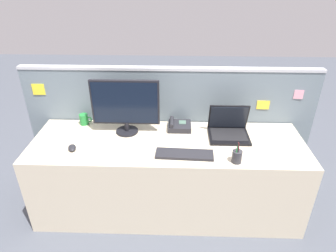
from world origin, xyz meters
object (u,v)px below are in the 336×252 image
object	(u,v)px
laptop	(228,128)
computer_mouse_right_hand	(72,148)
keyboard_main	(184,154)
desktop_monitor	(125,105)
coffee_mug	(84,119)
desk_phone	(179,126)
pen_cup	(237,156)
cell_phone_silver_slab	(72,131)

from	to	relation	value
laptop	computer_mouse_right_hand	size ratio (longest dim) A/B	3.34
keyboard_main	computer_mouse_right_hand	xyz separation A→B (m)	(-0.89, 0.05, 0.01)
desktop_monitor	coffee_mug	bearing A→B (deg)	163.59
desk_phone	pen_cup	xyz separation A→B (m)	(0.43, -0.49, 0.02)
keyboard_main	desktop_monitor	bearing A→B (deg)	147.07
keyboard_main	coffee_mug	bearing A→B (deg)	154.93
computer_mouse_right_hand	pen_cup	distance (m)	1.28
laptop	pen_cup	size ratio (longest dim) A/B	1.84
pen_cup	cell_phone_silver_slab	world-z (taller)	pen_cup
laptop	coffee_mug	size ratio (longest dim) A/B	2.94
laptop	desktop_monitor	bearing A→B (deg)	178.31
keyboard_main	computer_mouse_right_hand	size ratio (longest dim) A/B	4.41
laptop	desk_phone	bearing A→B (deg)	167.65
desktop_monitor	cell_phone_silver_slab	bearing A→B (deg)	-177.45
desktop_monitor	computer_mouse_right_hand	size ratio (longest dim) A/B	5.71
coffee_mug	laptop	bearing A→B (deg)	-6.52
computer_mouse_right_hand	pen_cup	bearing A→B (deg)	-26.62
computer_mouse_right_hand	pen_cup	world-z (taller)	pen_cup
pen_cup	cell_phone_silver_slab	bearing A→B (deg)	163.51
pen_cup	cell_phone_silver_slab	size ratio (longest dim) A/B	1.28
pen_cup	desktop_monitor	bearing A→B (deg)	154.16
laptop	keyboard_main	world-z (taller)	laptop
pen_cup	keyboard_main	bearing A→B (deg)	169.28
laptop	cell_phone_silver_slab	size ratio (longest dim) A/B	2.36
laptop	coffee_mug	xyz separation A→B (m)	(-1.28, 0.15, -0.01)
desktop_monitor	cell_phone_silver_slab	distance (m)	0.55
desk_phone	computer_mouse_right_hand	bearing A→B (deg)	-156.51
desk_phone	keyboard_main	world-z (taller)	desk_phone
desk_phone	keyboard_main	distance (m)	0.42
keyboard_main	computer_mouse_right_hand	distance (m)	0.89
laptop	cell_phone_silver_slab	xyz separation A→B (m)	(-1.36, 0.00, -0.06)
desktop_monitor	keyboard_main	xyz separation A→B (m)	(0.49, -0.35, -0.25)
desk_phone	cell_phone_silver_slab	size ratio (longest dim) A/B	1.42
pen_cup	coffee_mug	distance (m)	1.40
computer_mouse_right_hand	laptop	bearing A→B (deg)	-8.76
desktop_monitor	pen_cup	bearing A→B (deg)	-25.84
computer_mouse_right_hand	desk_phone	bearing A→B (deg)	2.54
laptop	pen_cup	world-z (taller)	laptop
pen_cup	desk_phone	bearing A→B (deg)	131.07
laptop	computer_mouse_right_hand	xyz separation A→B (m)	(-1.26, -0.27, -0.05)
desk_phone	coffee_mug	world-z (taller)	coffee_mug
laptop	coffee_mug	bearing A→B (deg)	173.48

